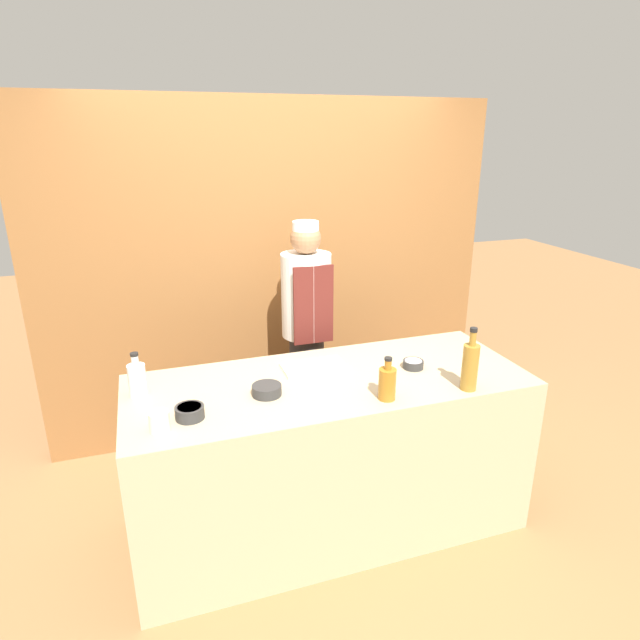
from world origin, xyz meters
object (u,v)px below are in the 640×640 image
at_px(sauce_bowl_purple, 190,412).
at_px(cup_cream, 159,421).
at_px(bottle_amber, 387,383).
at_px(bottle_vinegar, 470,366).
at_px(sauce_bowl_red, 267,389).
at_px(sauce_bowl_white, 413,364).
at_px(cutting_board, 314,367).
at_px(bottle_clear, 137,379).
at_px(chef_center, 307,334).

xyz_separation_m(sauce_bowl_purple, cup_cream, (-0.14, -0.07, 0.01)).
distance_m(sauce_bowl_purple, bottle_amber, 0.95).
height_order(bottle_amber, bottle_vinegar, bottle_vinegar).
relative_size(sauce_bowl_purple, sauce_bowl_red, 0.90).
relative_size(sauce_bowl_red, sauce_bowl_white, 1.31).
relative_size(cutting_board, bottle_clear, 1.49).
relative_size(sauce_bowl_purple, bottle_amber, 0.61).
relative_size(sauce_bowl_white, chef_center, 0.07).
xyz_separation_m(cutting_board, bottle_clear, (-0.93, -0.03, 0.08)).
xyz_separation_m(bottle_vinegar, bottle_clear, (-1.60, 0.46, -0.04)).
xyz_separation_m(cutting_board, chef_center, (0.14, 0.59, -0.03)).
bearing_deg(cutting_board, sauce_bowl_red, -145.34).
relative_size(sauce_bowl_purple, cutting_board, 0.39).
distance_m(sauce_bowl_red, bottle_vinegar, 1.03).
height_order(cup_cream, chef_center, chef_center).
height_order(cutting_board, bottle_clear, bottle_clear).
xyz_separation_m(sauce_bowl_red, chef_center, (0.46, 0.81, -0.05)).
height_order(sauce_bowl_white, cup_cream, cup_cream).
distance_m(sauce_bowl_red, cup_cream, 0.56).
distance_m(bottle_amber, bottle_vinegar, 0.44).
bearing_deg(sauce_bowl_white, cup_cream, -170.21).
distance_m(bottle_vinegar, chef_center, 1.21).
bearing_deg(chef_center, bottle_amber, -85.00).
height_order(sauce_bowl_red, cup_cream, cup_cream).
distance_m(sauce_bowl_white, cup_cream, 1.39).
bearing_deg(cup_cream, bottle_amber, -2.53).
bearing_deg(bottle_clear, cutting_board, 1.83).
relative_size(bottle_amber, cup_cream, 2.42).
height_order(sauce_bowl_purple, bottle_vinegar, bottle_vinegar).
bearing_deg(bottle_clear, sauce_bowl_purple, -54.30).
xyz_separation_m(cutting_board, bottle_vinegar, (0.67, -0.49, 0.12)).
bearing_deg(chef_center, sauce_bowl_purple, -132.67).
bearing_deg(chef_center, sauce_bowl_white, -62.73).
bearing_deg(sauce_bowl_purple, bottle_amber, -7.10).
distance_m(sauce_bowl_purple, sauce_bowl_red, 0.40).
xyz_separation_m(bottle_amber, bottle_clear, (-1.16, 0.42, 0.00)).
distance_m(sauce_bowl_red, chef_center, 0.93).
relative_size(bottle_amber, bottle_vinegar, 0.66).
height_order(cutting_board, chef_center, chef_center).
xyz_separation_m(sauce_bowl_white, bottle_clear, (-1.46, 0.14, 0.07)).
bearing_deg(cutting_board, sauce_bowl_purple, -154.73).
relative_size(bottle_vinegar, bottle_clear, 1.43).
xyz_separation_m(cutting_board, bottle_amber, (0.23, -0.45, 0.08)).
xyz_separation_m(sauce_bowl_white, cutting_board, (-0.53, 0.17, -0.02)).
bearing_deg(cup_cream, chef_center, 45.16).
xyz_separation_m(sauce_bowl_purple, sauce_bowl_red, (0.39, 0.11, -0.00)).
distance_m(bottle_vinegar, cup_cream, 1.52).
distance_m(sauce_bowl_white, bottle_clear, 1.46).
bearing_deg(cup_cream, sauce_bowl_white, 9.79).
bearing_deg(bottle_amber, bottle_clear, 159.99).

